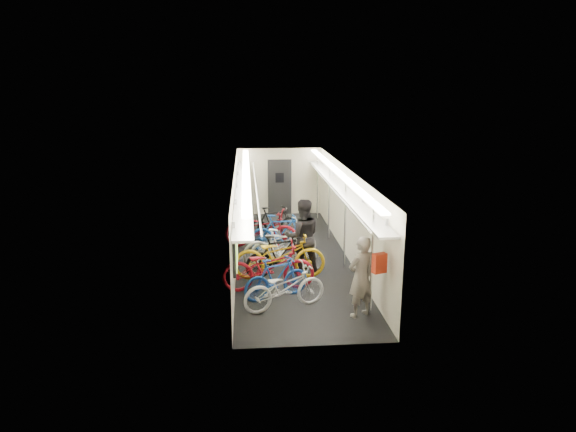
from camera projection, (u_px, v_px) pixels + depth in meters
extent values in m
plane|color=black|center=(292.00, 257.00, 13.99)|extent=(10.00, 10.00, 0.00)
plane|color=white|center=(292.00, 170.00, 13.41)|extent=(10.00, 10.00, 0.00)
plane|color=beige|center=(236.00, 215.00, 13.58)|extent=(0.00, 10.00, 10.00)
plane|color=beige|center=(347.00, 213.00, 13.82)|extent=(0.00, 10.00, 10.00)
plane|color=beige|center=(279.00, 181.00, 18.53)|extent=(3.00, 0.00, 3.00)
plane|color=beige|center=(318.00, 283.00, 8.86)|extent=(3.00, 0.00, 3.00)
cube|color=black|center=(235.00, 250.00, 10.48)|extent=(0.06, 1.10, 0.80)
cube|color=#94BB51|center=(237.00, 250.00, 10.48)|extent=(0.02, 0.96, 0.66)
cube|color=black|center=(236.00, 223.00, 12.60)|extent=(0.06, 1.10, 0.80)
cube|color=#94BB51|center=(238.00, 223.00, 12.61)|extent=(0.02, 0.96, 0.66)
cube|color=black|center=(238.00, 204.00, 14.73)|extent=(0.06, 1.10, 0.80)
cube|color=#94BB51|center=(239.00, 204.00, 14.73)|extent=(0.02, 0.96, 0.66)
cube|color=black|center=(238.00, 189.00, 16.86)|extent=(0.06, 1.10, 0.80)
cube|color=#94BB51|center=(240.00, 189.00, 16.86)|extent=(0.02, 0.96, 0.66)
cube|color=#F1B10C|center=(236.00, 233.00, 11.53)|extent=(0.02, 0.22, 0.30)
cube|color=#F1B10C|center=(237.00, 211.00, 13.66)|extent=(0.02, 0.22, 0.30)
cube|color=#F1B10C|center=(238.00, 194.00, 15.78)|extent=(0.02, 0.22, 0.30)
cube|color=black|center=(280.00, 187.00, 18.52)|extent=(0.85, 0.08, 2.00)
cube|color=#999BA0|center=(243.00, 188.00, 13.42)|extent=(0.40, 9.70, 0.05)
cube|color=#999BA0|center=(340.00, 187.00, 13.63)|extent=(0.40, 9.70, 0.05)
cylinder|color=silver|center=(256.00, 184.00, 13.42)|extent=(0.04, 9.70, 0.04)
cylinder|color=silver|center=(328.00, 183.00, 13.58)|extent=(0.04, 9.70, 0.04)
cube|color=white|center=(246.00, 173.00, 13.33)|extent=(0.18, 9.60, 0.04)
cube|color=white|center=(337.00, 171.00, 13.52)|extent=(0.18, 9.60, 0.04)
cylinder|color=silver|center=(372.00, 259.00, 10.12)|extent=(0.05, 0.05, 2.38)
cylinder|color=silver|center=(345.00, 223.00, 12.83)|extent=(0.05, 0.05, 2.38)
cylinder|color=silver|center=(329.00, 201.00, 15.25)|extent=(0.05, 0.05, 2.38)
cylinder|color=silver|center=(318.00, 186.00, 17.67)|extent=(0.05, 0.05, 2.38)
imported|color=silver|center=(284.00, 287.00, 10.59)|extent=(1.90, 1.18, 0.94)
imported|color=#183F94|center=(276.00, 278.00, 11.12)|extent=(1.59, 1.02, 0.93)
imported|color=maroon|center=(268.00, 267.00, 11.56)|extent=(2.13, 0.84, 1.10)
imported|color=black|center=(280.00, 255.00, 12.44)|extent=(1.83, 1.01, 1.06)
imported|color=gold|center=(280.00, 255.00, 12.28)|extent=(2.22, 0.81, 1.16)
imported|color=white|center=(283.00, 248.00, 13.04)|extent=(1.76, 0.76, 1.02)
imported|color=#9F9FA3|center=(280.00, 243.00, 13.30)|extent=(2.27, 1.58, 1.13)
imported|color=#194B9B|center=(281.00, 233.00, 14.43)|extent=(1.74, 0.51, 1.05)
imported|color=maroon|center=(261.00, 229.00, 14.59)|extent=(2.30, 1.41, 1.14)
imported|color=black|center=(274.00, 223.00, 15.48)|extent=(1.78, 0.97, 1.03)
imported|color=slate|center=(361.00, 277.00, 10.17)|extent=(0.72, 0.64, 1.67)
imported|color=black|center=(303.00, 236.00, 12.59)|extent=(0.93, 0.73, 1.87)
cube|color=#A02310|center=(379.00, 263.00, 9.62)|extent=(0.29, 0.22, 0.38)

